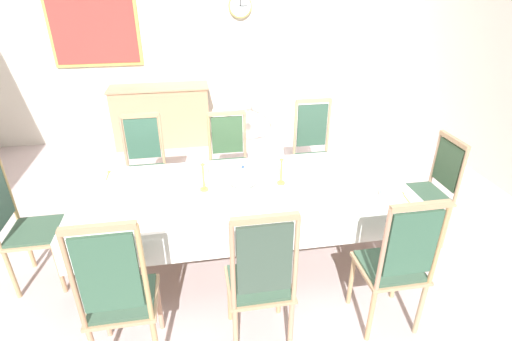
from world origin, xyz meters
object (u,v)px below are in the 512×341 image
chair_head_west (22,221)px  spoon_secondary (403,194)px  bowl_far_left (280,159)px  chair_south_c (396,263)px  chair_head_east (430,188)px  sideboard (162,116)px  chair_north_c (314,151)px  candlestick_east (281,169)px  spoon_primary (108,173)px  mounted_clock (240,6)px  soup_tureen (244,177)px  chair_south_b (261,279)px  framed_painting (94,28)px  chair_south_a (119,294)px  candlestick_west (203,175)px  dining_table (243,194)px  chair_north_b (229,160)px  bowl_far_right (312,204)px  bowl_near_left (122,172)px  chair_north_a (145,165)px  bowl_near_right (391,195)px

chair_head_west → spoon_secondary: 3.12m
bowl_far_left → chair_south_c: bearing=-70.1°
chair_head_east → sideboard: bearing=42.3°
bowl_far_left → sideboard: size_ratio=0.10×
chair_north_c → candlestick_east: bearing=57.7°
chair_south_c → chair_head_west: 2.91m
spoon_primary → mounted_clock: bearing=58.3°
soup_tureen → bowl_far_left: (0.43, 0.45, -0.08)m
chair_south_b → candlestick_east: bearing=69.8°
spoon_secondary → framed_painting: size_ratio=0.15×
chair_head_west → chair_south_a: bearing=42.4°
chair_south_b → bowl_far_left: bearing=72.2°
chair_south_a → chair_south_c: 1.86m
chair_south_a → candlestick_west: 1.17m
dining_table → spoon_primary: bearing=159.0°
candlestick_east → framed_painting: size_ratio=0.29×
candlestick_west → spoon_primary: (-0.85, 0.45, -0.14)m
chair_north_b → bowl_far_right: bearing=110.9°
bowl_far_right → spoon_secondary: size_ratio=0.80×
candlestick_west → bowl_far_right: size_ratio=2.53×
dining_table → chair_north_b: size_ratio=2.59×
dining_table → framed_painting: framed_painting is taller
bowl_near_left → dining_table: bearing=-22.0°
soup_tureen → candlestick_west: candlestick_west is taller
chair_head_west → bowl_far_left: bearing=101.4°
chair_north_a → candlestick_west: candlestick_west is taller
chair_south_a → bowl_far_right: bearing=22.0°
chair_south_b → sideboard: (-0.82, 3.85, -0.15)m
chair_north_a → candlestick_east: size_ratio=3.18×
chair_south_a → bowl_near_right: size_ratio=6.52×
chair_south_a → bowl_near_left: (-0.14, 1.39, 0.16)m
chair_north_b → spoon_secondary: 1.87m
chair_head_west → bowl_far_left: chair_head_west is taller
chair_north_b → mounted_clock: mounted_clock is taller
bowl_near_right → framed_painting: bearing=128.4°
chair_south_c → bowl_near_left: chair_south_c is taller
bowl_near_left → spoon_primary: bowl_near_left is taller
spoon_secondary → chair_head_east: bearing=41.5°
bowl_near_right → sideboard: bearing=121.4°
chair_north_c → candlestick_east: chair_north_c is taller
chair_north_c → mounted_clock: bearing=-76.5°
chair_south_c → bowl_far_right: 0.75m
bowl_near_right → sideboard: (-2.00, 3.28, -0.33)m
sideboard → chair_south_a: bearing=88.8°
chair_head_west → bowl_near_left: bearing=119.9°
chair_head_west → bowl_near_right: (2.97, -0.39, 0.17)m
chair_north_a → bowl_far_left: size_ratio=7.58×
chair_head_east → mounted_clock: (-1.38, 3.14, 1.39)m
chair_head_east → spoon_secondary: size_ratio=6.05×
chair_south_c → candlestick_west: (-1.27, 0.96, 0.31)m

